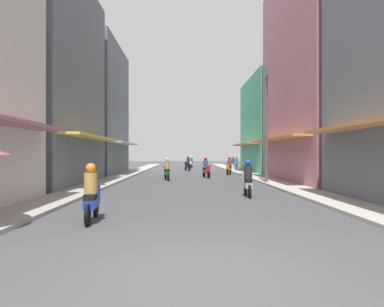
# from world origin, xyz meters

# --- Properties ---
(ground_plane) EXTENTS (114.37, 114.37, 0.00)m
(ground_plane) POSITION_xyz_m (0.00, 21.99, 0.00)
(ground_plane) COLOR #424244
(sidewalk_left) EXTENTS (1.72, 59.99, 0.12)m
(sidewalk_left) POSITION_xyz_m (-5.30, 21.99, 0.06)
(sidewalk_left) COLOR #9E9991
(sidewalk_left) RESTS_ON ground
(sidewalk_right) EXTENTS (1.72, 59.99, 0.12)m
(sidewalk_right) POSITION_xyz_m (5.30, 21.99, 0.06)
(sidewalk_right) COLOR #ADA89E
(sidewalk_right) RESTS_ON ground
(building_left_mid) EXTENTS (7.05, 9.50, 12.24)m
(building_left_mid) POSITION_xyz_m (-9.16, 14.35, 6.12)
(building_left_mid) COLOR slate
(building_left_mid) RESTS_ON ground
(building_left_far) EXTENTS (7.05, 9.54, 11.59)m
(building_left_far) POSITION_xyz_m (-9.16, 24.71, 5.79)
(building_left_far) COLOR slate
(building_left_far) RESTS_ON ground
(building_right_mid) EXTENTS (7.05, 11.03, 14.36)m
(building_right_mid) POSITION_xyz_m (9.16, 16.29, 7.17)
(building_right_mid) COLOR #B7727F
(building_right_mid) RESTS_ON ground
(building_right_far) EXTENTS (7.05, 10.04, 9.39)m
(building_right_far) POSITION_xyz_m (9.15, 27.59, 4.69)
(building_right_far) COLOR #4CB28C
(building_right_far) RESTS_ON ground
(motorbike_silver) EXTENTS (0.55, 1.81, 1.58)m
(motorbike_silver) POSITION_xyz_m (2.38, 8.92, 0.70)
(motorbike_silver) COLOR black
(motorbike_silver) RESTS_ON ground
(motorbike_orange) EXTENTS (0.75, 1.74, 1.58)m
(motorbike_orange) POSITION_xyz_m (3.60, 23.63, 0.70)
(motorbike_orange) COLOR black
(motorbike_orange) RESTS_ON ground
(motorbike_black) EXTENTS (0.72, 1.75, 1.58)m
(motorbike_black) POSITION_xyz_m (0.03, 30.78, 0.70)
(motorbike_black) COLOR black
(motorbike_black) RESTS_ON ground
(motorbike_red) EXTENTS (0.65, 1.78, 1.58)m
(motorbike_red) POSITION_xyz_m (1.35, 20.05, 0.70)
(motorbike_red) COLOR black
(motorbike_red) RESTS_ON ground
(motorbike_white) EXTENTS (0.59, 1.80, 1.58)m
(motorbike_white) POSITION_xyz_m (0.58, 37.65, 0.70)
(motorbike_white) COLOR black
(motorbike_white) RESTS_ON ground
(motorbike_blue) EXTENTS (0.55, 1.81, 1.58)m
(motorbike_blue) POSITION_xyz_m (-2.83, 3.86, 0.70)
(motorbike_blue) COLOR black
(motorbike_blue) RESTS_ON ground
(motorbike_green) EXTENTS (0.63, 1.79, 1.58)m
(motorbike_green) POSITION_xyz_m (-1.55, 17.85, 0.70)
(motorbike_green) COLOR black
(motorbike_green) RESTS_ON ground
(pedestrian_far) EXTENTS (0.34, 0.34, 1.64)m
(pedestrian_far) POSITION_xyz_m (5.15, 29.40, 0.82)
(pedestrian_far) COLOR #334C8C
(pedestrian_far) RESTS_ON ground
(pedestrian_midway) EXTENTS (0.34, 0.34, 1.64)m
(pedestrian_midway) POSITION_xyz_m (5.05, 31.03, 0.82)
(pedestrian_midway) COLOR beige
(pedestrian_midway) RESTS_ON ground
(utility_pole) EXTENTS (0.20, 1.20, 7.10)m
(utility_pole) POSITION_xyz_m (4.69, 14.86, 3.63)
(utility_pole) COLOR #4C4C4F
(utility_pole) RESTS_ON ground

